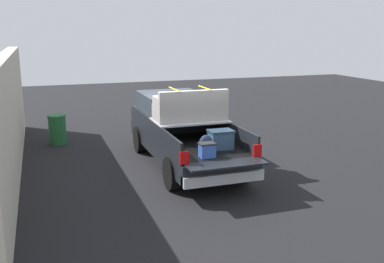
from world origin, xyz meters
name	(u,v)px	position (x,y,z in m)	size (l,w,h in m)	color
ground_plane	(185,165)	(0.00, 0.00, 0.00)	(40.00, 40.00, 0.00)	black
pickup_truck	(181,129)	(0.37, 0.00, 0.96)	(6.05, 2.06, 2.23)	black
building_facade	(9,116)	(0.82, 4.53, 1.55)	(11.84, 0.36, 3.09)	beige
trash_can	(58,129)	(3.60, 3.26, 0.50)	(0.60, 0.60, 0.98)	#1E592D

